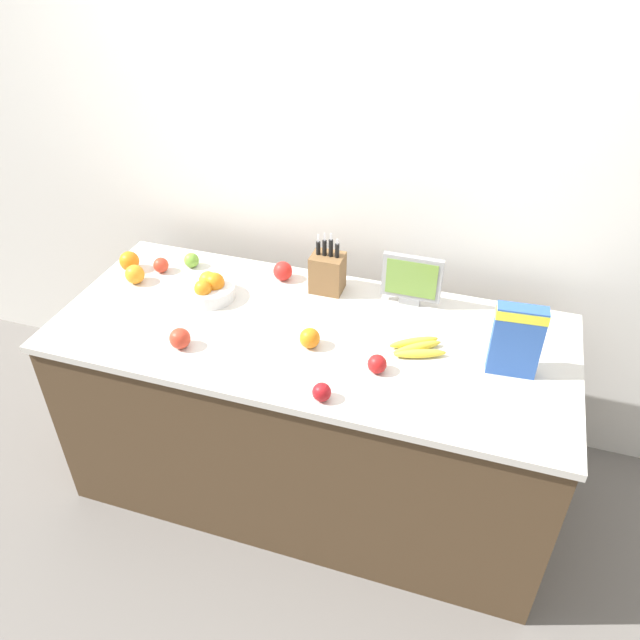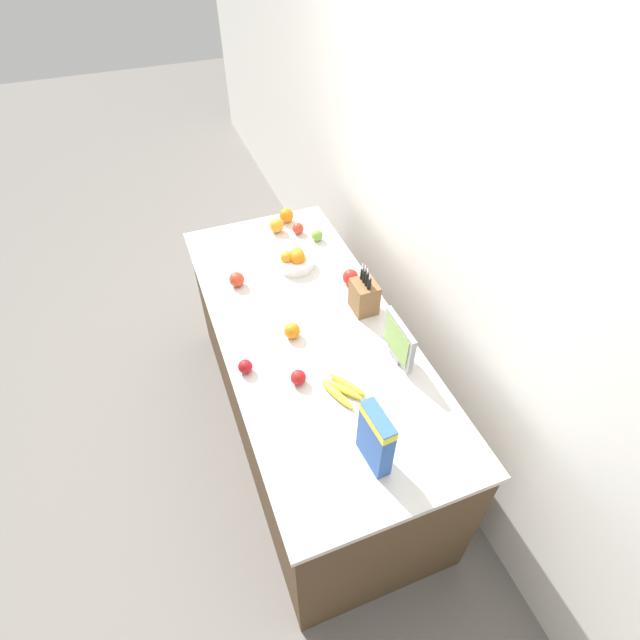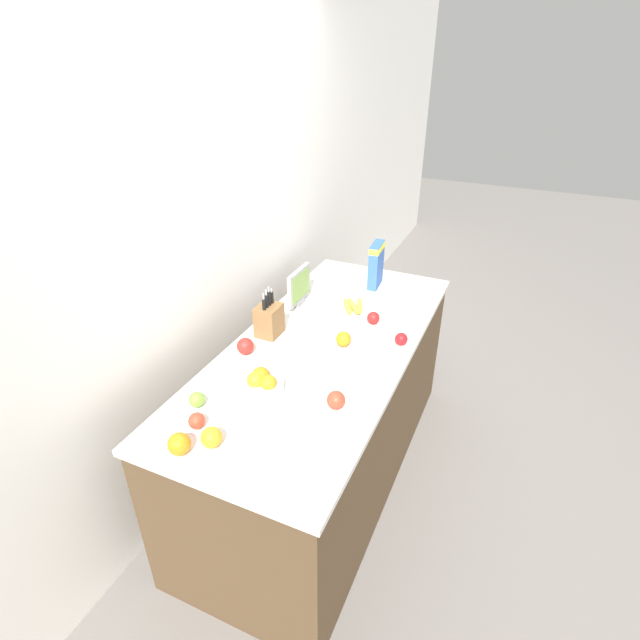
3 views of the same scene
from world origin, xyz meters
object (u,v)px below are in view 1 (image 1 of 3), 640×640
at_px(apple_middle, 322,392).
at_px(apple_front, 180,338).
at_px(knife_block, 327,272).
at_px(apple_leftmost, 161,265).
at_px(apple_by_knife_block, 283,271).
at_px(fruit_bowl, 210,288).
at_px(apple_rear, 377,364).
at_px(orange_mid_left, 129,261).
at_px(banana_bunch, 417,348).
at_px(orange_front_center, 310,338).
at_px(cereal_box, 517,338).
at_px(small_monitor, 412,279).
at_px(apple_rightmost, 191,260).
at_px(orange_front_right, 135,274).

bearing_deg(apple_middle, apple_front, 169.31).
relative_size(knife_block, apple_leftmost, 3.98).
relative_size(apple_by_knife_block, apple_leftmost, 1.24).
distance_m(knife_block, fruit_bowl, 0.49).
relative_size(knife_block, apple_front, 3.39).
xyz_separation_m(apple_rear, orange_mid_left, (-1.20, 0.34, 0.01)).
relative_size(fruit_bowl, apple_front, 2.54).
height_order(banana_bunch, orange_mid_left, orange_mid_left).
height_order(fruit_bowl, orange_front_center, fruit_bowl).
xyz_separation_m(knife_block, banana_bunch, (0.44, -0.30, -0.07)).
distance_m(apple_by_knife_block, orange_front_center, 0.48).
bearing_deg(cereal_box, fruit_bowl, 170.65).
height_order(small_monitor, orange_mid_left, small_monitor).
xyz_separation_m(cereal_box, apple_leftmost, (-1.51, 0.23, -0.12)).
bearing_deg(fruit_bowl, apple_leftmost, 158.17).
bearing_deg(apple_front, apple_by_knife_block, 70.68).
bearing_deg(apple_by_knife_block, apple_front, -109.32).
height_order(knife_block, fruit_bowl, knife_block).
distance_m(apple_rightmost, apple_leftmost, 0.13).
height_order(small_monitor, apple_leftmost, small_monitor).
bearing_deg(apple_rightmost, apple_front, -66.79).
relative_size(apple_middle, apple_leftmost, 0.96).
bearing_deg(orange_front_center, orange_front_right, 167.31).
relative_size(knife_block, apple_rear, 3.91).
height_order(cereal_box, apple_rightmost, cereal_box).
bearing_deg(apple_leftmost, fruit_bowl, -21.83).
bearing_deg(apple_rear, knife_block, 125.47).
bearing_deg(apple_leftmost, banana_bunch, -10.26).
relative_size(cereal_box, banana_bunch, 1.25).
bearing_deg(apple_leftmost, cereal_box, -8.52).
xyz_separation_m(apple_middle, orange_mid_left, (-1.06, 0.54, 0.01)).
distance_m(fruit_bowl, orange_front_center, 0.53).
bearing_deg(knife_block, apple_front, -126.70).
relative_size(apple_middle, orange_front_center, 0.84).
distance_m(apple_by_knife_block, orange_front_right, 0.63).
relative_size(cereal_box, apple_rear, 4.02).
bearing_deg(knife_block, orange_mid_left, -172.77).
height_order(fruit_bowl, orange_mid_left, fruit_bowl).
height_order(knife_block, orange_front_center, knife_block).
xyz_separation_m(cereal_box, banana_bunch, (-0.33, 0.01, -0.13)).
height_order(banana_bunch, apple_leftmost, apple_leftmost).
bearing_deg(orange_mid_left, apple_rightmost, 22.87).
bearing_deg(banana_bunch, apple_middle, -126.03).
distance_m(orange_front_right, orange_mid_left, 0.12).
distance_m(small_monitor, apple_rightmost, 0.99).
height_order(knife_block, banana_bunch, knife_block).
xyz_separation_m(small_monitor, cereal_box, (0.42, -0.31, 0.03)).
relative_size(cereal_box, apple_middle, 4.25).
height_order(banana_bunch, apple_front, apple_front).
xyz_separation_m(banana_bunch, apple_leftmost, (-1.18, 0.21, 0.02)).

